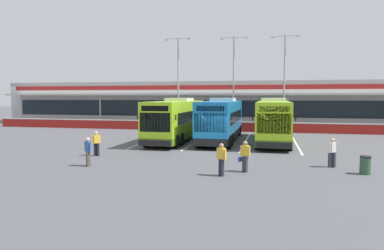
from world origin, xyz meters
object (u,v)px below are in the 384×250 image
(pedestrian_child, at_px, (221,158))
(litter_bin, at_px, (365,165))
(pedestrian_near_bin, at_px, (332,152))
(lamp_post_east, at_px, (284,76))
(coach_bus_leftmost, at_px, (177,120))
(pedestrian_approaching_bus, at_px, (88,151))
(lamp_post_west, at_px, (178,77))
(lamp_post_centre, at_px, (234,76))
(pedestrian_in_dark_coat, at_px, (96,143))
(pedestrian_with_handbag, at_px, (245,156))
(coach_bus_left_centre, at_px, (222,121))
(coach_bus_centre, at_px, (273,121))

(pedestrian_child, relative_size, litter_bin, 1.74)
(pedestrian_near_bin, relative_size, lamp_post_east, 0.15)
(coach_bus_leftmost, distance_m, pedestrian_approaching_bus, 12.40)
(lamp_post_west, xyz_separation_m, lamp_post_centre, (6.61, 0.75, 0.00))
(pedestrian_near_bin, xyz_separation_m, lamp_post_centre, (-7.63, 21.42, 5.42))
(pedestrian_in_dark_coat, bearing_deg, pedestrian_with_handbag, -16.00)
(pedestrian_child, height_order, pedestrian_near_bin, same)
(coach_bus_leftmost, bearing_deg, coach_bus_left_centre, 10.14)
(pedestrian_child, distance_m, pedestrian_near_bin, 6.64)
(coach_bus_centre, relative_size, lamp_post_centre, 1.11)
(pedestrian_approaching_bus, bearing_deg, coach_bus_centre, 51.57)
(pedestrian_with_handbag, bearing_deg, pedestrian_near_bin, 25.88)
(coach_bus_centre, relative_size, litter_bin, 13.07)
(pedestrian_near_bin, relative_size, litter_bin, 1.74)
(pedestrian_with_handbag, xyz_separation_m, pedestrian_child, (-1.06, -1.16, 0.02))
(pedestrian_in_dark_coat, relative_size, pedestrian_child, 1.00)
(pedestrian_in_dark_coat, distance_m, lamp_post_east, 25.12)
(lamp_post_west, distance_m, lamp_post_centre, 6.65)
(pedestrian_child, xyz_separation_m, pedestrian_approaching_bus, (-7.64, 0.78, 0.00))
(coach_bus_leftmost, relative_size, pedestrian_child, 7.50)
(pedestrian_approaching_bus, bearing_deg, lamp_post_centre, 76.67)
(pedestrian_near_bin, relative_size, pedestrian_approaching_bus, 1.00)
(pedestrian_with_handbag, height_order, pedestrian_in_dark_coat, same)
(coach_bus_left_centre, distance_m, pedestrian_in_dark_coat, 11.99)
(pedestrian_with_handbag, height_order, pedestrian_approaching_bus, same)
(lamp_post_west, xyz_separation_m, lamp_post_east, (12.45, 0.89, 0.00))
(litter_bin, bearing_deg, lamp_post_east, 97.74)
(coach_bus_leftmost, relative_size, pedestrian_near_bin, 7.50)
(coach_bus_leftmost, xyz_separation_m, lamp_post_east, (9.66, 11.97, 4.50))
(lamp_post_east, relative_size, litter_bin, 11.83)
(pedestrian_near_bin, distance_m, lamp_post_centre, 23.38)
(pedestrian_approaching_bus, relative_size, litter_bin, 1.74)
(pedestrian_with_handbag, relative_size, lamp_post_centre, 0.15)
(pedestrian_with_handbag, bearing_deg, pedestrian_in_dark_coat, 164.00)
(pedestrian_child, height_order, litter_bin, pedestrian_child)
(coach_bus_centre, xyz_separation_m, lamp_post_east, (1.30, 11.29, 4.50))
(pedestrian_approaching_bus, bearing_deg, litter_bin, 4.52)
(coach_bus_left_centre, distance_m, lamp_post_east, 13.43)
(pedestrian_in_dark_coat, relative_size, pedestrian_near_bin, 1.00)
(coach_bus_leftmost, bearing_deg, pedestrian_near_bin, -39.93)
(pedestrian_near_bin, bearing_deg, coach_bus_centre, 106.80)
(coach_bus_leftmost, height_order, pedestrian_near_bin, coach_bus_leftmost)
(pedestrian_approaching_bus, relative_size, lamp_post_east, 0.15)
(pedestrian_approaching_bus, distance_m, litter_bin, 14.72)
(pedestrian_approaching_bus, height_order, litter_bin, pedestrian_approaching_bus)
(coach_bus_leftmost, xyz_separation_m, pedestrian_near_bin, (11.46, -9.59, -0.91))
(coach_bus_leftmost, height_order, coach_bus_left_centre, same)
(pedestrian_child, distance_m, lamp_post_centre, 25.49)
(coach_bus_leftmost, distance_m, pedestrian_with_handbag, 13.70)
(coach_bus_leftmost, distance_m, lamp_post_east, 16.03)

